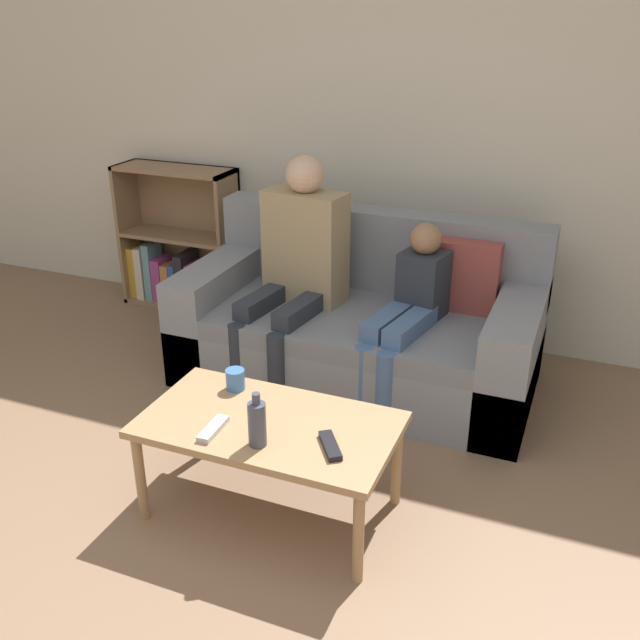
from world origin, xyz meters
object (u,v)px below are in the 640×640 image
(person_adult, at_px, (298,257))
(tv_remote_1, at_px, (213,429))
(person_child, at_px, (408,310))
(bottle, at_px, (257,423))
(bookshelf, at_px, (177,250))
(couch, at_px, (361,329))
(tv_remote_0, at_px, (330,446))
(coffee_table, at_px, (269,431))
(cup_near, at_px, (235,379))

(person_adult, relative_size, tv_remote_1, 6.78)
(person_child, xyz_separation_m, bottle, (-0.22, -1.18, 0.00))
(bookshelf, relative_size, person_adult, 0.78)
(couch, distance_m, tv_remote_1, 1.32)
(bookshelf, height_order, tv_remote_0, bookshelf)
(person_child, distance_m, tv_remote_0, 1.10)
(coffee_table, distance_m, person_adult, 1.19)
(bookshelf, height_order, coffee_table, bookshelf)
(person_child, height_order, tv_remote_1, person_child)
(bookshelf, height_order, cup_near, bookshelf)
(bookshelf, bearing_deg, couch, -20.11)
(person_adult, xyz_separation_m, tv_remote_1, (0.20, -1.23, -0.24))
(couch, bearing_deg, coffee_table, -88.30)
(cup_near, relative_size, tv_remote_1, 0.50)
(bookshelf, bearing_deg, bottle, -50.64)
(bookshelf, distance_m, tv_remote_0, 2.51)
(person_child, distance_m, cup_near, 0.98)
(tv_remote_0, xyz_separation_m, bottle, (-0.25, -0.07, 0.08))
(tv_remote_0, relative_size, tv_remote_1, 0.97)
(person_child, height_order, cup_near, person_child)
(couch, relative_size, coffee_table, 1.88)
(tv_remote_1, distance_m, bottle, 0.20)
(couch, xyz_separation_m, person_child, (0.28, -0.15, 0.22))
(person_adult, relative_size, cup_near, 13.60)
(couch, bearing_deg, tv_remote_1, -95.42)
(tv_remote_1, relative_size, bottle, 0.82)
(couch, distance_m, person_adult, 0.51)
(couch, xyz_separation_m, bottle, (0.06, -1.32, 0.22))
(cup_near, bearing_deg, coffee_table, -36.48)
(person_adult, bearing_deg, cup_near, -74.52)
(coffee_table, relative_size, tv_remote_0, 5.76)
(person_adult, height_order, person_child, person_adult)
(tv_remote_0, distance_m, tv_remote_1, 0.44)
(person_child, bearing_deg, bookshelf, 169.84)
(person_adult, height_order, tv_remote_1, person_adult)
(couch, xyz_separation_m, tv_remote_1, (-0.12, -1.31, 0.14))
(person_adult, bearing_deg, bookshelf, 159.62)
(bookshelf, relative_size, bottle, 4.36)
(couch, height_order, bookshelf, bookshelf)
(couch, distance_m, bookshelf, 1.55)
(person_adult, distance_m, bottle, 1.32)
(tv_remote_1, bearing_deg, person_adult, 96.99)
(person_child, relative_size, bottle, 4.25)
(person_adult, xyz_separation_m, person_child, (0.60, -0.07, -0.17))
(person_adult, xyz_separation_m, tv_remote_0, (0.63, -1.17, -0.24))
(bookshelf, bearing_deg, person_child, -21.34)
(bookshelf, distance_m, person_child, 1.87)
(person_adult, distance_m, tv_remote_1, 1.27)
(couch, relative_size, person_adult, 1.55)
(person_adult, xyz_separation_m, cup_near, (0.12, -0.93, -0.21))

